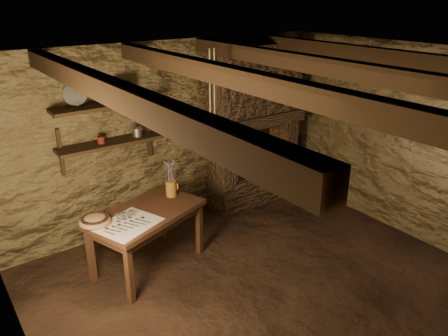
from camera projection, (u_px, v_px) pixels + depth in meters
floor at (266, 288)px, 4.65m from camera, size 4.50×4.50×0.00m
back_wall at (169, 135)px, 5.71m from camera, size 4.50×0.04×2.40m
left_wall at (22, 266)px, 2.99m from camera, size 0.04×4.00×2.40m
right_wall at (406, 142)px, 5.42m from camera, size 0.04×4.00×2.40m
ceiling at (276, 59)px, 3.75m from camera, size 4.50×4.00×0.04m
beam_far_left at (111, 91)px, 2.97m from camera, size 0.14×3.95×0.16m
beam_mid_left at (229, 76)px, 3.52m from camera, size 0.14×3.95×0.16m
beam_mid_right at (315, 65)px, 4.06m from camera, size 0.14×3.95×0.16m
beam_far_right at (381, 56)px, 4.60m from camera, size 0.14×3.95×0.16m
shelf_lower at (111, 143)px, 5.09m from camera, size 1.25×0.30×0.04m
shelf_upper at (107, 105)px, 4.92m from camera, size 1.25×0.30×0.04m
hearth at (254, 121)px, 6.20m from camera, size 1.43×0.51×2.30m
work_table at (148, 237)px, 4.89m from camera, size 1.41×1.08×0.71m
linen_cloth at (128, 224)px, 4.49m from camera, size 0.74×0.67×0.01m
pewter_cutlery_row at (129, 224)px, 4.47m from camera, size 0.54×0.36×0.01m
drinking_glasses at (125, 216)px, 4.57m from camera, size 0.19×0.06×0.08m
stoneware_jug at (171, 181)px, 5.06m from camera, size 0.16×0.16×0.44m
wooden_bowl at (95, 221)px, 4.48m from camera, size 0.36×0.36×0.12m
iron_stockpot at (122, 93)px, 4.98m from camera, size 0.33×0.33×0.20m
tin_pan at (75, 94)px, 4.77m from camera, size 0.27×0.15×0.25m
small_kettle at (137, 132)px, 5.25m from camera, size 0.18×0.16×0.16m
rusty_tin at (101, 140)px, 5.00m from camera, size 0.10×0.10×0.08m
red_pot at (256, 156)px, 6.36m from camera, size 0.27×0.27×0.54m
hanging_ropes at (212, 103)px, 4.79m from camera, size 0.08×0.08×1.20m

